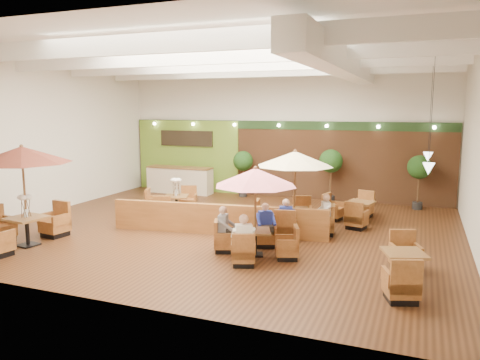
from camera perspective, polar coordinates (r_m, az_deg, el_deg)
The scene contains 17 objects.
room at distance 15.33m, azimuth 0.81°, elevation 8.28°, with size 14.04×14.00×5.52m.
service_counter at distance 21.05m, azimuth -7.36°, elevation 0.00°, with size 3.00×0.75×1.18m.
booth_divider at distance 14.05m, azimuth -2.79°, elevation -4.81°, with size 6.63×0.18×0.92m, color brown.
table_0 at distance 13.93m, azimuth -25.11°, elevation 0.65°, with size 2.70×2.80×2.80m.
table_1 at distance 11.81m, azimuth 1.89°, elevation -1.74°, with size 2.40×2.40×2.32m.
table_2 at distance 14.17m, azimuth 6.69°, elevation 0.50°, with size 2.56×2.56×2.53m.
table_3 at distance 16.79m, azimuth -8.45°, elevation -2.72°, with size 1.78×2.54×1.49m.
table_4 at distance 10.74m, azimuth 19.29°, elevation -10.18°, with size 1.06×2.63×0.93m.
table_5 at distance 16.04m, azimuth 13.51°, elevation -3.81°, with size 1.74×2.51×0.90m.
topiary_0 at distance 19.88m, azimuth 0.38°, elevation 2.12°, with size 0.85×0.85×1.96m.
topiary_1 at distance 18.85m, azimuth 11.01°, elevation 2.02°, with size 0.93×0.93×2.15m.
topiary_2 at distance 18.56m, azimuth 21.02°, elevation 1.23°, with size 0.88×0.88×2.03m.
diner_0 at distance 11.23m, azimuth 0.42°, elevation -6.68°, with size 0.46×0.44×0.81m.
diner_1 at distance 12.77m, azimuth 3.14°, elevation -4.91°, with size 0.42×0.41×0.74m.
diner_2 at distance 12.29m, azimuth -1.85°, elevation -5.40°, with size 0.36×0.41×0.77m.
diner_3 at distance 13.47m, azimuth 5.60°, elevation -4.21°, with size 0.41×0.37×0.75m.
diner_4 at distance 14.14m, azimuth 10.25°, elevation -3.65°, with size 0.40×0.43×0.78m.
Camera 1 is at (5.65, -13.13, 3.74)m, focal length 35.00 mm.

